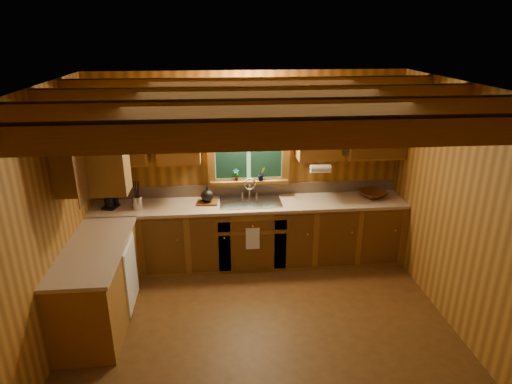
{
  "coord_description": "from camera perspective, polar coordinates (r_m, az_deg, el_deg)",
  "views": [
    {
      "loc": [
        -0.43,
        -3.8,
        3.1
      ],
      "look_at": [
        0.0,
        0.8,
        1.35
      ],
      "focal_mm": 30.41,
      "sensor_mm": 36.0,
      "label": 1
    }
  ],
  "objects": [
    {
      "name": "dish_towel",
      "position": [
        5.7,
        -0.44,
        -6.17
      ],
      "size": [
        0.18,
        0.01,
        0.3
      ],
      "primitive_type": "cube",
      "color": "white",
      "rests_on": "base_cabinets"
    },
    {
      "name": "teakettle",
      "position": [
        5.8,
        -6.44,
        -0.5
      ],
      "size": [
        0.17,
        0.17,
        0.21
      ],
      "rotation": [
        0.0,
        0.0,
        -0.04
      ],
      "color": "black",
      "rests_on": "cutting_board"
    },
    {
      "name": "room",
      "position": [
        4.23,
        1.02,
        -4.46
      ],
      "size": [
        4.2,
        4.2,
        4.2
      ],
      "color": "#553414",
      "rests_on": "ground"
    },
    {
      "name": "window",
      "position": [
        5.9,
        -0.97,
        5.29
      ],
      "size": [
        1.12,
        0.08,
        1.0
      ],
      "color": "brown",
      "rests_on": "room"
    },
    {
      "name": "utensil_crock",
      "position": [
        5.82,
        -15.35,
        -1.24
      ],
      "size": [
        0.13,
        0.13,
        0.38
      ],
      "rotation": [
        0.0,
        0.0,
        -0.08
      ],
      "color": "silver",
      "rests_on": "countertop"
    },
    {
      "name": "ceiling_beams",
      "position": [
        3.87,
        1.13,
        11.68
      ],
      "size": [
        4.2,
        2.54,
        0.18
      ],
      "color": "brown",
      "rests_on": "room"
    },
    {
      "name": "potted_plant_right",
      "position": [
        5.92,
        0.72,
        2.4
      ],
      "size": [
        0.13,
        0.12,
        0.19
      ],
      "primitive_type": "imported",
      "rotation": [
        0.0,
        0.0,
        0.43
      ],
      "color": "#5A3613",
      "rests_on": "window_sill"
    },
    {
      "name": "upper_cabinets",
      "position": [
        5.37,
        -6.68,
        7.05
      ],
      "size": [
        4.19,
        1.77,
        0.78
      ],
      "color": "brown",
      "rests_on": "room"
    },
    {
      "name": "backsplash",
      "position": [
        6.08,
        -0.96,
        0.35
      ],
      "size": [
        4.2,
        0.02,
        0.16
      ],
      "primitive_type": "cube",
      "color": "tan",
      "rests_on": "room"
    },
    {
      "name": "dishwasher_panel",
      "position": [
        5.32,
        -16.12,
        -10.31
      ],
      "size": [
        0.02,
        0.6,
        0.8
      ],
      "primitive_type": "cube",
      "color": "white",
      "rests_on": "base_cabinets"
    },
    {
      "name": "countertop",
      "position": [
        5.55,
        -5.42,
        -2.92
      ],
      "size": [
        4.2,
        2.24,
        0.04
      ],
      "color": "tan",
      "rests_on": "base_cabinets"
    },
    {
      "name": "potted_plant_left",
      "position": [
        5.93,
        -2.62,
        2.28
      ],
      "size": [
        0.09,
        0.06,
        0.17
      ],
      "primitive_type": "imported",
      "rotation": [
        0.0,
        0.0,
        0.01
      ],
      "color": "#5A3613",
      "rests_on": "window_sill"
    },
    {
      "name": "coffee_maker",
      "position": [
        5.96,
        -18.64,
        -0.57
      ],
      "size": [
        0.17,
        0.21,
        0.29
      ],
      "rotation": [
        0.0,
        0.0,
        -0.32
      ],
      "color": "black",
      "rests_on": "countertop"
    },
    {
      "name": "window_sill",
      "position": [
        5.97,
        -0.92,
        1.39
      ],
      "size": [
        1.06,
        0.14,
        0.04
      ],
      "primitive_type": "cube",
      "color": "brown",
      "rests_on": "room"
    },
    {
      "name": "wicker_basket",
      "position": [
        6.22,
        15.04,
        -0.26
      ],
      "size": [
        0.48,
        0.48,
        0.09
      ],
      "primitive_type": "imported",
      "rotation": [
        0.0,
        0.0,
        0.39
      ],
      "color": "#48230C",
      "rests_on": "countertop"
    },
    {
      "name": "paper_towel_roll",
      "position": [
        5.76,
        8.47,
        3.05
      ],
      "size": [
        0.27,
        0.11,
        0.11
      ],
      "primitive_type": "cylinder",
      "rotation": [
        0.0,
        1.57,
        0.0
      ],
      "color": "white",
      "rests_on": "upper_cabinets"
    },
    {
      "name": "base_cabinets",
      "position": [
        5.74,
        -5.41,
        -7.06
      ],
      "size": [
        4.2,
        2.22,
        0.86
      ],
      "color": "brown",
      "rests_on": "ground"
    },
    {
      "name": "cutting_board",
      "position": [
        5.84,
        -6.4,
        -1.39
      ],
      "size": [
        0.29,
        0.22,
        0.02
      ],
      "primitive_type": "cube",
      "rotation": [
        0.0,
        0.0,
        -0.08
      ],
      "color": "#5A3613",
      "rests_on": "countertop"
    },
    {
      "name": "sink",
      "position": [
        5.87,
        -0.73,
        -1.75
      ],
      "size": [
        0.82,
        0.48,
        0.43
      ],
      "color": "silver",
      "rests_on": "countertop"
    },
    {
      "name": "wall_sconce",
      "position": [
        5.64,
        -0.92,
        11.2
      ],
      "size": [
        0.45,
        0.21,
        0.17
      ],
      "color": "black",
      "rests_on": "room"
    }
  ]
}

